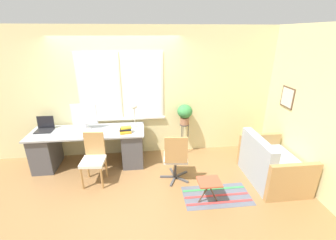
{
  "coord_description": "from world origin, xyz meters",
  "views": [
    {
      "loc": [
        0.5,
        -3.8,
        2.55
      ],
      "look_at": [
        0.95,
        0.18,
        0.98
      ],
      "focal_mm": 24.0,
      "sensor_mm": 36.0,
      "label": 1
    }
  ],
  "objects_px": {
    "book_stack": "(126,130)",
    "folding_stool": "(209,183)",
    "keyboard": "(83,135)",
    "office_chair_swivel": "(176,157)",
    "laptop": "(45,128)",
    "mouse": "(98,133)",
    "plant_stand": "(184,129)",
    "desk_lamp": "(134,111)",
    "couch_loveseat": "(271,166)",
    "monitor": "(84,116)",
    "desk_chair_wooden": "(94,157)",
    "potted_plant": "(185,113)"
  },
  "relations": [
    {
      "from": "mouse",
      "to": "office_chair_swivel",
      "type": "height_order",
      "value": "office_chair_swivel"
    },
    {
      "from": "mouse",
      "to": "folding_stool",
      "type": "bearing_deg",
      "value": -32.61
    },
    {
      "from": "potted_plant",
      "to": "plant_stand",
      "type": "bearing_deg",
      "value": 26.57
    },
    {
      "from": "keyboard",
      "to": "desk_chair_wooden",
      "type": "xyz_separation_m",
      "value": [
        0.24,
        -0.39,
        -0.27
      ]
    },
    {
      "from": "desk_lamp",
      "to": "folding_stool",
      "type": "bearing_deg",
      "value": -52.68
    },
    {
      "from": "laptop",
      "to": "mouse",
      "type": "height_order",
      "value": "laptop"
    },
    {
      "from": "book_stack",
      "to": "office_chair_swivel",
      "type": "height_order",
      "value": "office_chair_swivel"
    },
    {
      "from": "book_stack",
      "to": "folding_stool",
      "type": "bearing_deg",
      "value": -41.67
    },
    {
      "from": "monitor",
      "to": "desk_lamp",
      "type": "xyz_separation_m",
      "value": [
        0.97,
        0.07,
        0.05
      ]
    },
    {
      "from": "laptop",
      "to": "potted_plant",
      "type": "relative_size",
      "value": 0.74
    },
    {
      "from": "couch_loveseat",
      "to": "plant_stand",
      "type": "relative_size",
      "value": 1.69
    },
    {
      "from": "plant_stand",
      "to": "potted_plant",
      "type": "bearing_deg",
      "value": -153.43
    },
    {
      "from": "folding_stool",
      "to": "plant_stand",
      "type": "bearing_deg",
      "value": 93.89
    },
    {
      "from": "keyboard",
      "to": "plant_stand",
      "type": "xyz_separation_m",
      "value": [
        2.02,
        0.43,
        -0.18
      ]
    },
    {
      "from": "desk_lamp",
      "to": "desk_chair_wooden",
      "type": "bearing_deg",
      "value": -134.28
    },
    {
      "from": "couch_loveseat",
      "to": "keyboard",
      "type": "bearing_deg",
      "value": 78.23
    },
    {
      "from": "desk_lamp",
      "to": "desk_chair_wooden",
      "type": "distance_m",
      "value": 1.2
    },
    {
      "from": "potted_plant",
      "to": "mouse",
      "type": "bearing_deg",
      "value": -166.36
    },
    {
      "from": "desk_lamp",
      "to": "potted_plant",
      "type": "distance_m",
      "value": 1.06
    },
    {
      "from": "mouse",
      "to": "plant_stand",
      "type": "distance_m",
      "value": 1.8
    },
    {
      "from": "book_stack",
      "to": "potted_plant",
      "type": "height_order",
      "value": "potted_plant"
    },
    {
      "from": "couch_loveseat",
      "to": "mouse",
      "type": "bearing_deg",
      "value": 77.0
    },
    {
      "from": "folding_stool",
      "to": "potted_plant",
      "type": "bearing_deg",
      "value": 93.89
    },
    {
      "from": "mouse",
      "to": "office_chair_swivel",
      "type": "bearing_deg",
      "value": -21.5
    },
    {
      "from": "laptop",
      "to": "folding_stool",
      "type": "height_order",
      "value": "laptop"
    },
    {
      "from": "mouse",
      "to": "desk_lamp",
      "type": "relative_size",
      "value": 0.13
    },
    {
      "from": "monitor",
      "to": "desk_lamp",
      "type": "bearing_deg",
      "value": 3.98
    },
    {
      "from": "office_chair_swivel",
      "to": "plant_stand",
      "type": "bearing_deg",
      "value": -102.12
    },
    {
      "from": "keyboard",
      "to": "folding_stool",
      "type": "relative_size",
      "value": 1.04
    },
    {
      "from": "keyboard",
      "to": "office_chair_swivel",
      "type": "distance_m",
      "value": 1.8
    },
    {
      "from": "desk_chair_wooden",
      "to": "folding_stool",
      "type": "height_order",
      "value": "desk_chair_wooden"
    },
    {
      "from": "plant_stand",
      "to": "folding_stool",
      "type": "height_order",
      "value": "plant_stand"
    },
    {
      "from": "laptop",
      "to": "monitor",
      "type": "bearing_deg",
      "value": -2.15
    },
    {
      "from": "desk_chair_wooden",
      "to": "monitor",
      "type": "bearing_deg",
      "value": 113.9
    },
    {
      "from": "office_chair_swivel",
      "to": "mouse",
      "type": "bearing_deg",
      "value": -14.91
    },
    {
      "from": "laptop",
      "to": "keyboard",
      "type": "distance_m",
      "value": 0.85
    },
    {
      "from": "keyboard",
      "to": "desk_chair_wooden",
      "type": "bearing_deg",
      "value": -58.21
    },
    {
      "from": "desk_lamp",
      "to": "office_chair_swivel",
      "type": "bearing_deg",
      "value": -51.16
    },
    {
      "from": "monitor",
      "to": "keyboard",
      "type": "height_order",
      "value": "monitor"
    },
    {
      "from": "book_stack",
      "to": "potted_plant",
      "type": "relative_size",
      "value": 0.57
    },
    {
      "from": "laptop",
      "to": "couch_loveseat",
      "type": "bearing_deg",
      "value": -13.72
    },
    {
      "from": "monitor",
      "to": "mouse",
      "type": "height_order",
      "value": "monitor"
    },
    {
      "from": "book_stack",
      "to": "potted_plant",
      "type": "xyz_separation_m",
      "value": [
        1.22,
        0.42,
        0.15
      ]
    },
    {
      "from": "desk_lamp",
      "to": "couch_loveseat",
      "type": "relative_size",
      "value": 0.38
    },
    {
      "from": "book_stack",
      "to": "mouse",
      "type": "bearing_deg",
      "value": -179.38
    },
    {
      "from": "book_stack",
      "to": "office_chair_swivel",
      "type": "relative_size",
      "value": 0.26
    },
    {
      "from": "laptop",
      "to": "folding_stool",
      "type": "distance_m",
      "value": 3.31
    },
    {
      "from": "keyboard",
      "to": "office_chair_swivel",
      "type": "xyz_separation_m",
      "value": [
        1.69,
        -0.54,
        -0.27
      ]
    },
    {
      "from": "laptop",
      "to": "book_stack",
      "type": "height_order",
      "value": "laptop"
    },
    {
      "from": "mouse",
      "to": "desk_chair_wooden",
      "type": "distance_m",
      "value": 0.49
    }
  ]
}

